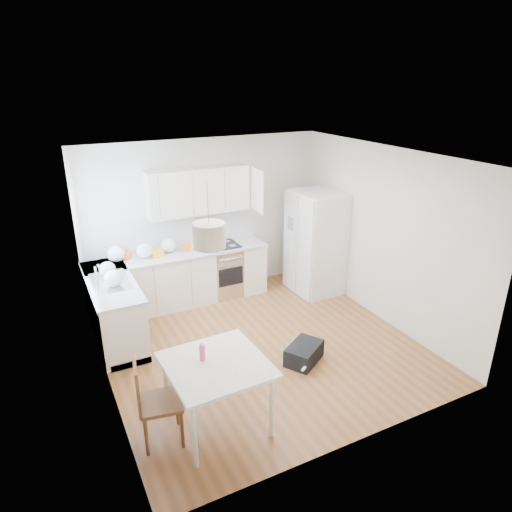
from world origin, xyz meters
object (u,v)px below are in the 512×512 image
Objects in this scene: refrigerator at (316,243)px; gym_bag at (304,353)px; dining_chair at (160,400)px; dining_table at (216,371)px.

refrigerator reaches higher than gym_bag.
gym_bag is (2.11, 0.54, -0.38)m from dining_chair.
dining_chair is (-3.49, -2.37, -0.40)m from refrigerator.
dining_table is 0.64m from dining_chair.
refrigerator is 2.42m from gym_bag.
dining_table is at bearing 2.83° from dining_chair.
refrigerator reaches higher than dining_table.
refrigerator is at bearing 43.50° from dining_chair.
dining_table is (-2.88, -2.44, -0.18)m from refrigerator.
gym_bag is (1.50, 0.61, -0.60)m from dining_table.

